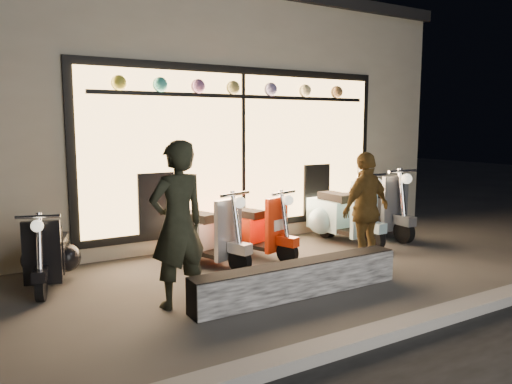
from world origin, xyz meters
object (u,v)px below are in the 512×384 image
Objects in this scene: woman at (366,210)px; graffiti_barrier at (299,279)px; scooter_red at (249,229)px; scooter_silver at (201,235)px; man at (178,224)px.

graffiti_barrier is at bearing 9.09° from woman.
woman reaches higher than scooter_red.
scooter_silver is 0.80× the size of man.
man is at bearing -158.90° from scooter_red.
scooter_red is (0.42, 1.85, 0.19)m from graffiti_barrier.
woman reaches higher than scooter_silver.
man is 1.13× the size of woman.
man is at bearing 161.84° from graffiti_barrier.
scooter_silver is 2.33m from woman.
woman is at bearing -52.50° from scooter_silver.
woman is (1.09, -1.32, 0.40)m from scooter_red.
man reaches higher than scooter_red.
scooter_red is 0.76× the size of man.
man is at bearing -8.07° from woman.
scooter_red is 0.86× the size of woman.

